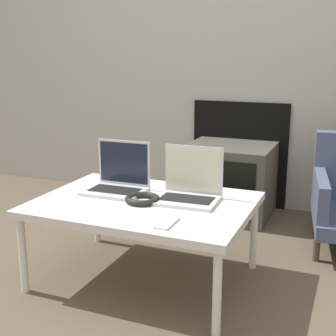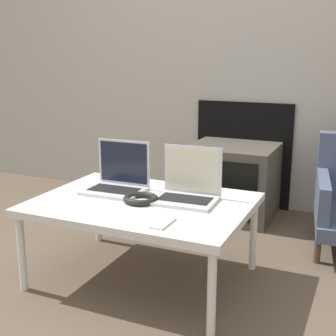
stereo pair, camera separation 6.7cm
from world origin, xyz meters
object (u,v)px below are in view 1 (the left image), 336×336
Objects in this scene: tv at (229,180)px; laptop_left at (118,180)px; phone at (167,223)px; headphones at (142,199)px; laptop_right at (189,188)px.

laptop_left is at bearing -108.18° from tv.
phone is at bearing -41.49° from laptop_left.
headphones is at bearing -34.00° from laptop_left.
laptop_right is at bearing 32.64° from headphones.
phone is at bearing -88.09° from laptop_right.
laptop_left is 2.03× the size of phone.
laptop_left is 0.52× the size of tv.
phone is 0.26× the size of tv.
laptop_left is 0.98× the size of laptop_right.
laptop_left and laptop_right have the same top height.
laptop_right reaches higher than phone.
phone is (0.41, -0.35, -0.05)m from laptop_left.
laptop_right reaches higher than tv.
laptop_left is at bearing 147.29° from headphones.
laptop_left is 0.23m from headphones.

